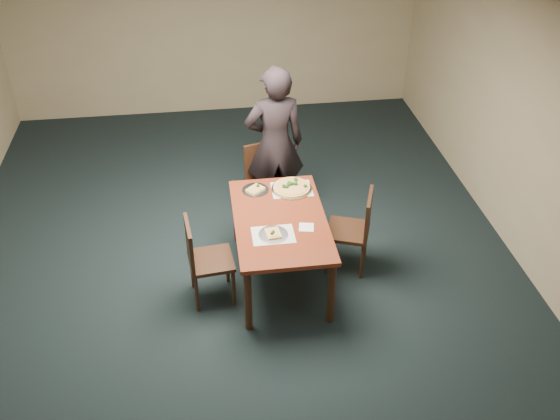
{
  "coord_description": "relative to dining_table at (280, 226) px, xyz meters",
  "views": [
    {
      "loc": [
        -0.25,
        -5.01,
        4.3
      ],
      "look_at": [
        0.42,
        -0.1,
        0.85
      ],
      "focal_mm": 40.0,
      "sensor_mm": 36.0,
      "label": 1
    }
  ],
  "objects": [
    {
      "name": "slice_plate_near",
      "position": [
        -0.1,
        -0.26,
        0.11
      ],
      "size": [
        0.28,
        0.28,
        0.06
      ],
      "color": "silver",
      "rests_on": "dining_table"
    },
    {
      "name": "pizza_pan",
      "position": [
        0.19,
        0.5,
        0.12
      ],
      "size": [
        0.42,
        0.42,
        0.08
      ],
      "color": "silver",
      "rests_on": "dining_table"
    },
    {
      "name": "slice_plate_far",
      "position": [
        -0.19,
        0.53,
        0.1
      ],
      "size": [
        0.28,
        0.28,
        0.06
      ],
      "color": "silver",
      "rests_on": "dining_table"
    },
    {
      "name": "napkin",
      "position": [
        0.23,
        -0.18,
        0.09
      ],
      "size": [
        0.16,
        0.16,
        0.01
      ],
      "primitive_type": "cube",
      "rotation": [
        0.0,
        0.0,
        -0.19
      ],
      "color": "white",
      "rests_on": "dining_table"
    },
    {
      "name": "room_shell",
      "position": [
        -0.42,
        0.1,
        1.08
      ],
      "size": [
        8.0,
        8.0,
        8.0
      ],
      "color": "tan",
      "rests_on": "ground"
    },
    {
      "name": "ground",
      "position": [
        -0.42,
        0.1,
        -0.66
      ],
      "size": [
        8.0,
        8.0,
        0.0
      ],
      "primitive_type": "plane",
      "color": "black",
      "rests_on": "ground"
    },
    {
      "name": "placemat_main",
      "position": [
        0.19,
        0.5,
        0.09
      ],
      "size": [
        0.42,
        0.32,
        0.0
      ],
      "primitive_type": "cube",
      "color": "white",
      "rests_on": "dining_table"
    },
    {
      "name": "diner",
      "position": [
        0.1,
        1.19,
        0.26
      ],
      "size": [
        0.7,
        0.49,
        1.84
      ],
      "primitive_type": "imported",
      "rotation": [
        0.0,
        0.0,
        3.21
      ],
      "color": "black",
      "rests_on": "ground"
    },
    {
      "name": "placemat_near",
      "position": [
        -0.1,
        -0.26,
        0.09
      ],
      "size": [
        0.4,
        0.3,
        0.0
      ],
      "primitive_type": "cube",
      "color": "white",
      "rests_on": "dining_table"
    },
    {
      "name": "chair_right",
      "position": [
        0.8,
        0.08,
        -0.14
      ],
      "size": [
        0.54,
        0.54,
        0.91
      ],
      "rotation": [
        0.0,
        0.0,
        -1.92
      ],
      "color": "black",
      "rests_on": "ground"
    },
    {
      "name": "chair_left",
      "position": [
        -0.78,
        -0.2,
        -0.14
      ],
      "size": [
        0.46,
        0.46,
        0.91
      ],
      "rotation": [
        0.0,
        0.0,
        1.68
      ],
      "color": "black",
      "rests_on": "ground"
    },
    {
      "name": "dining_table",
      "position": [
        0.0,
        0.0,
        0.0
      ],
      "size": [
        0.9,
        1.5,
        0.75
      ],
      "color": "#5F2213",
      "rests_on": "ground"
    },
    {
      "name": "chair_far",
      "position": [
        -0.01,
        1.15,
        -0.14
      ],
      "size": [
        0.52,
        0.52,
        0.91
      ],
      "rotation": [
        0.0,
        0.0,
        0.29
      ],
      "color": "black",
      "rests_on": "ground"
    }
  ]
}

